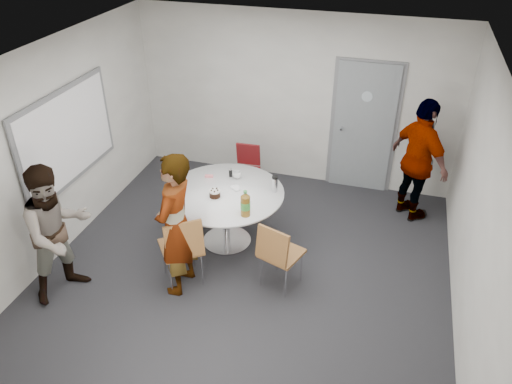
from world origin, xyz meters
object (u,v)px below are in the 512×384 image
(door, at_px, (363,128))
(whiteboard, at_px, (68,137))
(person_left, at_px, (58,232))
(chair_near_left, at_px, (183,245))
(chair_near_right, at_px, (278,251))
(chair_far, at_px, (247,165))
(person_right, at_px, (419,161))
(person_main, at_px, (176,225))
(table, at_px, (227,200))

(door, xyz_separation_m, whiteboard, (-3.56, -2.28, 0.42))
(person_left, bearing_deg, chair_near_left, -43.58)
(chair_near_left, relative_size, chair_near_right, 1.07)
(chair_far, relative_size, person_left, 0.48)
(person_right, bearing_deg, person_left, 84.62)
(person_main, height_order, person_left, person_main)
(table, relative_size, chair_near_right, 1.67)
(table, distance_m, person_main, 1.03)
(whiteboard, relative_size, person_left, 1.12)
(chair_near_right, height_order, person_left, person_left)
(chair_near_right, distance_m, chair_far, 2.24)
(door, relative_size, table, 1.38)
(whiteboard, distance_m, chair_far, 2.65)
(whiteboard, bearing_deg, chair_far, 39.64)
(person_main, height_order, person_right, person_right)
(chair_near_right, bearing_deg, person_left, -143.78)
(chair_far, bearing_deg, person_left, 60.12)
(chair_near_left, distance_m, chair_near_right, 1.12)
(door, bearing_deg, person_right, -36.91)
(chair_near_right, distance_m, person_left, 2.52)
(person_main, xyz_separation_m, person_right, (2.64, 2.36, 0.01))
(whiteboard, distance_m, table, 2.20)
(chair_far, height_order, person_left, person_left)
(whiteboard, distance_m, person_left, 1.39)
(door, height_order, person_left, door)
(chair_far, xyz_separation_m, person_right, (2.51, 0.07, 0.42))
(table, bearing_deg, person_main, -105.66)
(table, bearing_deg, person_left, -137.53)
(door, bearing_deg, person_main, -120.80)
(chair_near_right, relative_size, chair_far, 1.13)
(door, distance_m, person_left, 4.59)
(whiteboard, relative_size, chair_near_left, 1.93)
(chair_near_right, bearing_deg, chair_near_left, -147.09)
(whiteboard, relative_size, person_right, 1.04)
(person_right, bearing_deg, whiteboard, 69.46)
(whiteboard, relative_size, table, 1.23)
(door, height_order, whiteboard, door)
(chair_near_left, bearing_deg, chair_near_right, -24.70)
(whiteboard, distance_m, person_right, 4.74)
(chair_far, bearing_deg, table, 93.43)
(chair_far, distance_m, person_right, 2.54)
(chair_near_right, xyz_separation_m, chair_far, (-1.00, 2.00, -0.07))
(chair_near_left, distance_m, person_main, 0.30)
(whiteboard, height_order, person_main, whiteboard)
(table, height_order, chair_near_left, table)
(chair_near_left, height_order, person_main, person_main)
(chair_near_left, distance_m, chair_far, 2.27)
(table, xyz_separation_m, chair_far, (-0.14, 1.32, -0.20))
(person_main, relative_size, person_right, 0.99)
(person_left, bearing_deg, person_right, -27.48)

